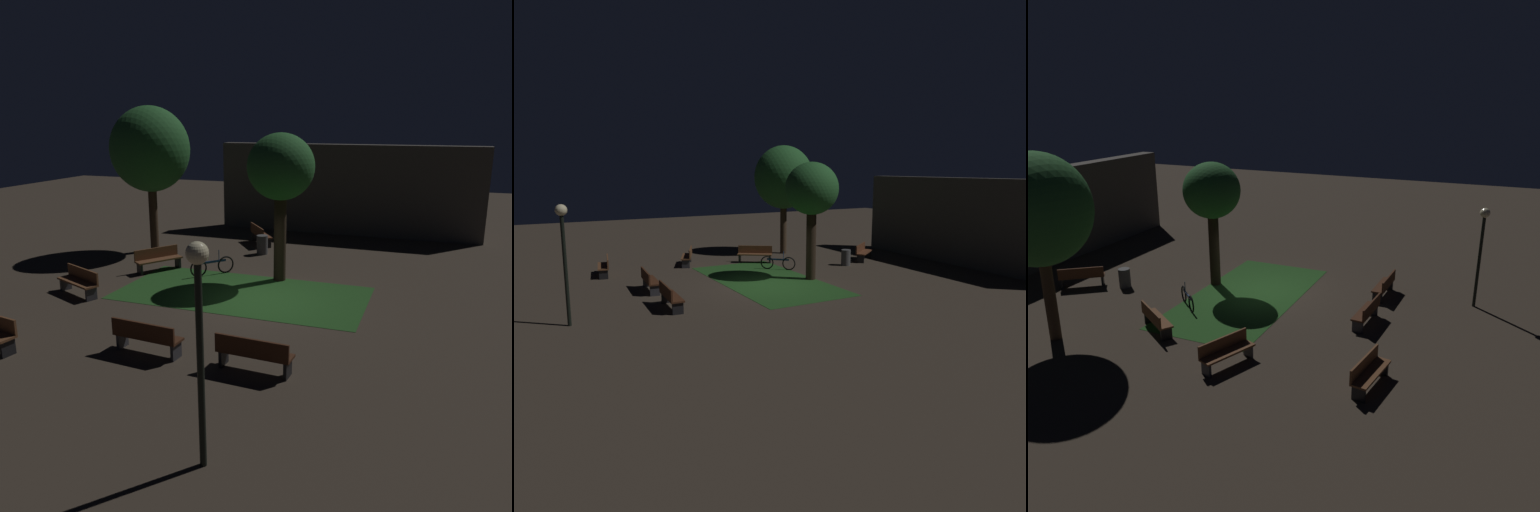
% 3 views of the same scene
% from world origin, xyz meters
% --- Properties ---
extents(ground_plane, '(60.00, 60.00, 0.00)m').
position_xyz_m(ground_plane, '(0.00, 0.00, 0.00)').
color(ground_plane, '#3D3328').
extents(grass_lawn, '(8.22, 4.08, 0.01)m').
position_xyz_m(grass_lawn, '(-0.87, 0.47, 0.01)').
color(grass_lawn, '#23511E').
rests_on(grass_lawn, ground).
extents(bench_front_left, '(1.83, 0.62, 0.88)m').
position_xyz_m(bench_front_left, '(-1.40, -4.63, 0.48)').
color(bench_front_left, '#422314').
rests_on(bench_front_left, ground).
extents(bench_lawn_edge, '(1.82, 0.58, 0.88)m').
position_xyz_m(bench_lawn_edge, '(1.39, -4.63, 0.48)').
color(bench_lawn_edge, '#422314').
rests_on(bench_lawn_edge, ground).
extents(bench_near_trees, '(1.85, 1.12, 0.88)m').
position_xyz_m(bench_near_trees, '(-5.87, -1.45, 0.48)').
color(bench_near_trees, brown).
rests_on(bench_near_trees, ground).
extents(bench_front_right, '(1.85, 0.77, 0.88)m').
position_xyz_m(bench_front_right, '(-5.33, -5.66, 0.48)').
color(bench_front_right, brown).
rests_on(bench_front_right, ground).
extents(bench_by_lamp, '(1.39, 1.77, 0.88)m').
position_xyz_m(bench_by_lamp, '(-4.86, 1.90, 0.48)').
color(bench_by_lamp, brown).
rests_on(bench_by_lamp, ground).
extents(bench_path_side, '(1.47, 1.72, 0.88)m').
position_xyz_m(bench_path_side, '(-2.63, 7.31, 0.48)').
color(bench_path_side, brown).
rests_on(bench_path_side, ground).
extents(tree_tall_center, '(3.36, 3.36, 6.19)m').
position_xyz_m(tree_tall_center, '(-6.62, 4.64, 4.37)').
color(tree_tall_center, '#423021').
rests_on(tree_tall_center, ground).
extents(tree_near_wall, '(2.34, 2.34, 5.20)m').
position_xyz_m(tree_near_wall, '(-0.13, 2.31, 3.94)').
color(tree_near_wall, '#2D2116').
rests_on(tree_near_wall, ground).
extents(lamp_post_plaza_east, '(0.36, 0.36, 3.86)m').
position_xyz_m(lamp_post_plaza_east, '(1.73, -8.00, 2.68)').
color(lamp_post_plaza_east, black).
rests_on(lamp_post_plaza_east, ground).
extents(trash_bin, '(0.48, 0.48, 0.81)m').
position_xyz_m(trash_bin, '(-1.94, 5.64, 0.41)').
color(trash_bin, '#4C4C4C').
rests_on(trash_bin, ground).
extents(bicycle, '(1.22, 1.35, 0.93)m').
position_xyz_m(bicycle, '(-2.67, 2.06, 0.34)').
color(bicycle, black).
rests_on(bicycle, ground).
extents(building_wall_backdrop, '(12.98, 0.80, 4.44)m').
position_xyz_m(building_wall_backdrop, '(0.67, 10.97, 2.22)').
color(building_wall_backdrop, '#4C4742').
rests_on(building_wall_backdrop, ground).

